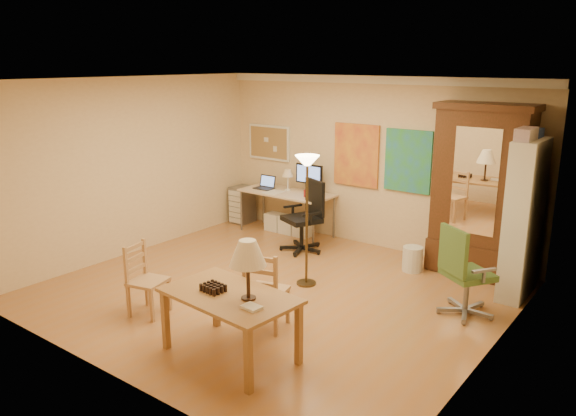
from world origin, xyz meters
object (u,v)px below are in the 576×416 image
Objects in this scene: dining_table at (236,283)px; armoire at (480,202)px; computer_desk at (289,208)px; office_chair_black at (304,232)px; bookshelf at (523,220)px; office_chair_green at (464,292)px.

armoire is (1.10, 3.77, 0.23)m from dining_table.
computer_desk reaches higher than office_chair_black.
dining_table is 0.71× the size of bookshelf.
dining_table reaches higher than office_chair_green.
office_chair_green is at bearing -75.98° from armoire.
armoire reaches higher than office_chair_black.
office_chair_green is 1.25m from bookshelf.
office_chair_black is 2.95m from office_chair_green.
bookshelf reaches higher than office_chair_black.
office_chair_green is at bearing -14.82° from office_chair_black.
dining_table is 2.82m from office_chair_green.
office_chair_black is (0.72, -0.58, -0.15)m from computer_desk.
computer_desk is at bearing 119.80° from dining_table.
computer_desk is 0.69× the size of armoire.
computer_desk is at bearing 174.76° from bookshelf.
office_chair_green is 1.63m from armoire.
computer_desk is at bearing 159.57° from office_chair_green.
computer_desk is 1.51× the size of office_chair_green.
armoire is at bearing 104.02° from office_chair_green.
computer_desk is 1.46× the size of office_chair_black.
armoire is 1.19× the size of bookshelf.
armoire reaches higher than computer_desk.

